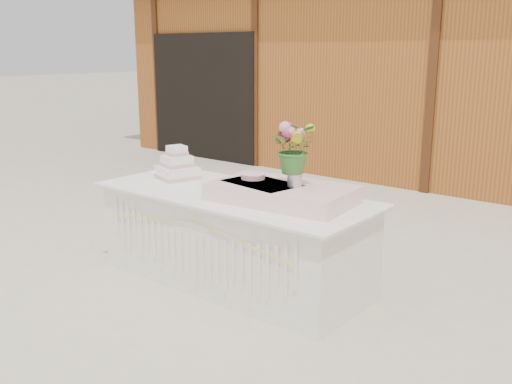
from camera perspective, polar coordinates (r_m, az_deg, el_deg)
ground at (r=4.90m, az=-2.23°, el=-8.86°), size 80.00×80.00×0.00m
barn at (r=9.86m, az=21.73°, el=11.70°), size 12.60×4.60×3.30m
cake_table at (r=4.76m, az=-2.32°, el=-4.58°), size 2.40×1.00×0.77m
wedding_cake at (r=5.22m, az=-7.88°, el=2.47°), size 0.42×0.42×0.30m
pink_cake_stand at (r=4.56m, az=-0.30°, el=0.88°), size 0.24×0.24×0.18m
satin_runner at (r=4.38m, az=2.65°, el=-0.10°), size 1.13×0.72×0.14m
flower_vase at (r=4.29m, az=3.89°, el=1.54°), size 0.11×0.11×0.15m
bouquet at (r=4.24m, az=3.95°, el=5.04°), size 0.45×0.44×0.38m
loose_flowers at (r=5.45m, az=-9.14°, el=1.91°), size 0.24×0.41×0.02m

